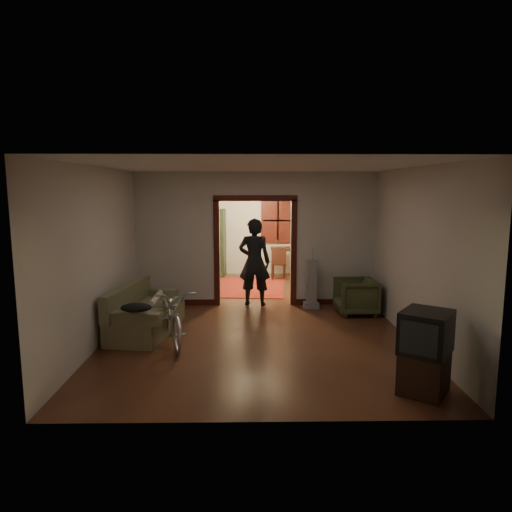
{
  "coord_description": "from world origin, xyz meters",
  "views": [
    {
      "loc": [
        -0.14,
        -8.79,
        2.47
      ],
      "look_at": [
        0.0,
        -0.3,
        1.2
      ],
      "focal_mm": 32.0,
      "sensor_mm": 36.0,
      "label": 1
    }
  ],
  "objects_px": {
    "sofa": "(147,309)",
    "armchair": "(356,296)",
    "bicycle": "(172,315)",
    "person": "(254,262)",
    "desk": "(291,263)",
    "locker": "(208,243)"
  },
  "relations": [
    {
      "from": "bicycle",
      "to": "desk",
      "type": "height_order",
      "value": "bicycle"
    },
    {
      "from": "person",
      "to": "desk",
      "type": "xyz_separation_m",
      "value": [
        1.05,
        2.98,
        -0.52
      ]
    },
    {
      "from": "bicycle",
      "to": "person",
      "type": "height_order",
      "value": "person"
    },
    {
      "from": "sofa",
      "to": "bicycle",
      "type": "xyz_separation_m",
      "value": [
        0.52,
        -0.52,
        0.04
      ]
    },
    {
      "from": "armchair",
      "to": "person",
      "type": "xyz_separation_m",
      "value": [
        -1.99,
        0.74,
        0.57
      ]
    },
    {
      "from": "armchair",
      "to": "desk",
      "type": "distance_m",
      "value": 3.84
    },
    {
      "from": "sofa",
      "to": "armchair",
      "type": "bearing_deg",
      "value": 24.19
    },
    {
      "from": "person",
      "to": "desk",
      "type": "bearing_deg",
      "value": -100.43
    },
    {
      "from": "sofa",
      "to": "desk",
      "type": "relative_size",
      "value": 1.64
    },
    {
      "from": "person",
      "to": "sofa",
      "type": "bearing_deg",
      "value": 53.49
    },
    {
      "from": "armchair",
      "to": "bicycle",
      "type": "bearing_deg",
      "value": -66.07
    },
    {
      "from": "armchair",
      "to": "desk",
      "type": "relative_size",
      "value": 0.71
    },
    {
      "from": "locker",
      "to": "bicycle",
      "type": "bearing_deg",
      "value": -82.5
    },
    {
      "from": "locker",
      "to": "desk",
      "type": "xyz_separation_m",
      "value": [
        2.32,
        -0.25,
        -0.54
      ]
    },
    {
      "from": "armchair",
      "to": "person",
      "type": "bearing_deg",
      "value": -112.29
    },
    {
      "from": "armchair",
      "to": "sofa",
      "type": "bearing_deg",
      "value": -75.97
    },
    {
      "from": "armchair",
      "to": "locker",
      "type": "height_order",
      "value": "locker"
    },
    {
      "from": "person",
      "to": "desk",
      "type": "height_order",
      "value": "person"
    },
    {
      "from": "sofa",
      "to": "bicycle",
      "type": "relative_size",
      "value": 1.04
    },
    {
      "from": "sofa",
      "to": "armchair",
      "type": "height_order",
      "value": "sofa"
    },
    {
      "from": "armchair",
      "to": "desk",
      "type": "bearing_deg",
      "value": -167.7
    },
    {
      "from": "armchair",
      "to": "person",
      "type": "relative_size",
      "value": 0.42
    }
  ]
}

